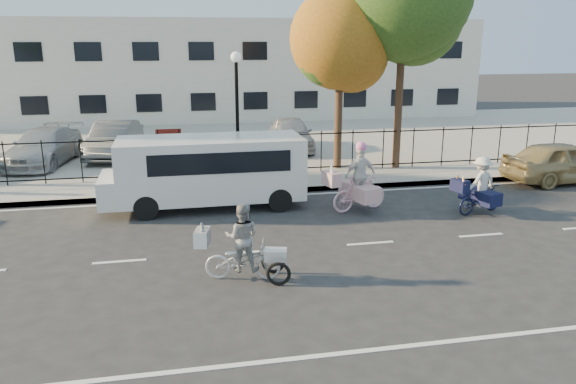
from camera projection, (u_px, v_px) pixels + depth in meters
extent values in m
plane|color=#333334|center=(250.00, 252.00, 13.33)|extent=(120.00, 120.00, 0.00)
cube|color=#A8A399|center=(230.00, 193.00, 18.08)|extent=(60.00, 0.10, 0.15)
cube|color=#A8A399|center=(227.00, 185.00, 19.08)|extent=(60.00, 2.20, 0.15)
cube|color=#A8A399|center=(210.00, 140.00, 27.49)|extent=(60.00, 15.60, 0.15)
cube|color=silver|center=(198.00, 68.00, 36.17)|extent=(34.00, 10.00, 6.00)
cylinder|color=black|center=(237.00, 121.00, 19.28)|extent=(0.12, 0.12, 4.00)
sphere|color=white|center=(236.00, 57.00, 18.71)|extent=(0.36, 0.36, 0.36)
cylinder|color=black|center=(159.00, 156.00, 19.06)|extent=(0.06, 0.06, 1.80)
cylinder|color=black|center=(180.00, 155.00, 19.20)|extent=(0.06, 0.06, 1.80)
cube|color=#59140F|center=(169.00, 138.00, 18.97)|extent=(0.85, 0.04, 0.60)
imported|color=silver|center=(243.00, 260.00, 11.75)|extent=(1.67, 0.90, 0.83)
imported|color=white|center=(242.00, 237.00, 11.62)|extent=(0.81, 0.70, 1.46)
cube|color=white|center=(202.00, 237.00, 11.64)|extent=(0.38, 0.56, 0.33)
cone|color=white|center=(202.00, 225.00, 11.69)|extent=(0.13, 0.13, 0.17)
cone|color=white|center=(202.00, 229.00, 11.48)|extent=(0.13, 0.13, 0.17)
torus|color=black|center=(278.00, 274.00, 11.47)|extent=(0.52, 0.19, 0.52)
torus|color=black|center=(273.00, 262.00, 12.08)|extent=(0.52, 0.19, 0.52)
cube|color=white|center=(276.00, 255.00, 11.70)|extent=(0.52, 0.42, 0.23)
imported|color=#FFC2D5|center=(359.00, 193.00, 16.40)|extent=(1.86, 0.97, 1.08)
imported|color=white|center=(360.00, 175.00, 16.25)|extent=(1.07, 0.66, 1.70)
cube|color=#CF9DA0|center=(331.00, 179.00, 15.83)|extent=(0.47, 0.66, 0.39)
cone|color=white|center=(332.00, 167.00, 15.74)|extent=(0.13, 0.13, 0.34)
cube|color=#CF9DA0|center=(360.00, 191.00, 16.38)|extent=(0.94, 1.51, 0.43)
sphere|color=pink|center=(361.00, 147.00, 16.03)|extent=(0.30, 0.30, 0.30)
imported|color=black|center=(480.00, 199.00, 16.22)|extent=(1.69, 1.00, 0.84)
imported|color=silver|center=(481.00, 182.00, 16.08)|extent=(1.06, 0.80, 1.46)
cube|color=#0F1334|center=(460.00, 185.00, 15.70)|extent=(0.42, 0.57, 0.33)
cone|color=#C8812F|center=(458.00, 178.00, 15.81)|extent=(0.11, 0.22, 0.30)
cone|color=#C8812F|center=(463.00, 180.00, 15.49)|extent=(0.11, 0.22, 0.30)
cube|color=#0F1334|center=(480.00, 196.00, 16.20)|extent=(0.85, 1.30, 0.37)
cube|color=white|center=(211.00, 168.00, 16.61)|extent=(5.41, 2.03, 1.80)
cube|color=white|center=(109.00, 189.00, 16.19)|extent=(0.51, 1.95, 0.80)
cylinder|color=black|center=(146.00, 207.00, 15.65)|extent=(0.70, 0.26, 0.70)
cylinder|color=black|center=(148.00, 191.00, 17.31)|extent=(0.70, 0.26, 0.70)
cylinder|color=black|center=(280.00, 200.00, 16.37)|extent=(0.70, 0.26, 0.70)
cylinder|color=black|center=(270.00, 185.00, 18.03)|extent=(0.70, 0.26, 0.70)
imported|color=tan|center=(564.00, 162.00, 19.59)|extent=(4.38, 1.96, 1.46)
imported|color=#AAAEB2|center=(44.00, 147.00, 21.80)|extent=(2.76, 4.97, 1.36)
imported|color=#4F5457|center=(114.00, 140.00, 23.09)|extent=(2.19, 4.54, 1.44)
imported|color=#A1A3A8|center=(291.00, 134.00, 24.58)|extent=(1.96, 4.27, 1.42)
cylinder|color=#442D1D|center=(338.00, 115.00, 20.82)|extent=(0.28, 0.28, 4.28)
sphere|color=#9F6219|center=(340.00, 38.00, 20.08)|extent=(3.67, 3.67, 3.67)
sphere|color=#9F6219|center=(351.00, 56.00, 20.53)|extent=(2.69, 2.69, 2.69)
cylinder|color=#442D1D|center=(399.00, 96.00, 20.72)|extent=(0.28, 0.28, 5.68)
sphere|color=#385B1E|center=(414.00, 16.00, 20.25)|extent=(3.57, 3.57, 3.57)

